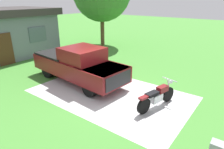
# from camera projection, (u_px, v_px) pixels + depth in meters

# --- Properties ---
(ground_plane) EXTENTS (80.00, 80.00, 0.00)m
(ground_plane) POSITION_uv_depth(u_px,v_px,m) (110.00, 94.00, 9.30)
(ground_plane) COLOR #438632
(driveway_pad) EXTENTS (4.45, 7.17, 0.01)m
(driveway_pad) POSITION_uv_depth(u_px,v_px,m) (110.00, 94.00, 9.30)
(driveway_pad) COLOR #B9B9B9
(driveway_pad) RESTS_ON ground
(motorcycle) EXTENTS (2.18, 0.86, 1.09)m
(motorcycle) POSITION_uv_depth(u_px,v_px,m) (157.00, 96.00, 8.04)
(motorcycle) COLOR black
(motorcycle) RESTS_ON ground
(pickup_truck) EXTENTS (2.47, 5.77, 1.90)m
(pickup_truck) POSITION_uv_depth(u_px,v_px,m) (77.00, 64.00, 10.48)
(pickup_truck) COLOR black
(pickup_truck) RESTS_ON ground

